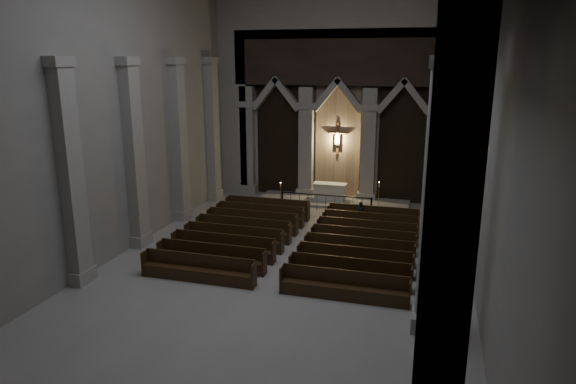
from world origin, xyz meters
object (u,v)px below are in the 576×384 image
object	(u,v)px
candle_stand_right	(378,203)
pews	(298,242)
altar_rail	(326,200)
candle_stand_left	(281,199)
altar	(330,192)
worshipper	(361,213)

from	to	relation	value
candle_stand_right	pews	xyz separation A→B (m)	(-2.66, -6.89, -0.11)
altar_rail	pews	xyz separation A→B (m)	(-0.00, -5.82, -0.32)
candle_stand_right	altar_rail	bearing A→B (deg)	-158.21
altar_rail	candle_stand_left	bearing A→B (deg)	167.79
altar	pews	distance (m)	7.75
altar	pews	world-z (taller)	altar
candle_stand_right	pews	distance (m)	7.39
altar_rail	pews	distance (m)	5.83
candle_stand_left	candle_stand_right	size ratio (longest dim) A/B	0.83
candle_stand_left	altar_rail	bearing A→B (deg)	-12.21
candle_stand_right	worshipper	distance (m)	2.78
altar_rail	worshipper	size ratio (longest dim) A/B	4.31
altar	altar_rail	world-z (taller)	altar
pews	candle_stand_left	bearing A→B (deg)	112.75
altar	worshipper	xyz separation A→B (m)	(2.27, -3.57, -0.06)
pews	worshipper	size ratio (longest dim) A/B	8.61
altar_rail	worshipper	world-z (taller)	worshipper
candle_stand_left	pews	bearing A→B (deg)	-67.25
candle_stand_right	worshipper	size ratio (longest dim) A/B	1.39
altar	pews	bearing A→B (deg)	-88.72
altar_rail	pews	world-z (taller)	pews
candle_stand_left	altar	bearing A→B (deg)	28.00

